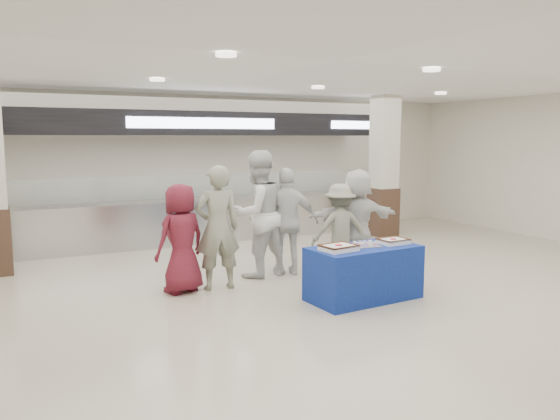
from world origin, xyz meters
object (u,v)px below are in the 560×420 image
sheet_cake_right (393,241)px  soldier_a (217,228)px  chef_tall (257,214)px  sheet_cake_left (339,247)px  display_table (364,273)px  chef_short (287,222)px  cupcake_tray (365,244)px  soldier_b (340,229)px  civilian_white (357,219)px  civilian_maroon (181,238)px

sheet_cake_right → soldier_a: size_ratio=0.22×
soldier_a → chef_tall: size_ratio=0.90×
chef_tall → sheet_cake_left: bearing=87.2°
display_table → chef_tall: size_ratio=0.76×
sheet_cake_right → chef_tall: 2.27m
chef_short → sheet_cake_left: bearing=102.2°
sheet_cake_right → chef_tall: bearing=124.4°
cupcake_tray → soldier_b: (0.52, 1.43, -0.03)m
soldier_b → sheet_cake_right: bearing=101.2°
chef_tall → soldier_b: size_ratio=1.37×
cupcake_tray → civilian_white: (0.91, 1.50, 0.08)m
cupcake_tray → chef_short: (-0.31, 1.73, 0.10)m
sheet_cake_left → chef_tall: bearing=99.2°
soldier_a → soldier_b: size_ratio=1.24×
sheet_cake_left → sheet_cake_right: bearing=3.3°
sheet_cake_right → civilian_maroon: bearing=150.4°
soldier_a → sheet_cake_right: bearing=151.9°
cupcake_tray → soldier_b: size_ratio=0.29×
chef_short → civilian_white: 1.24m
display_table → chef_tall: 2.11m
cupcake_tray → chef_tall: chef_tall is taller
civilian_maroon → chef_short: size_ratio=0.91×
cupcake_tray → chef_tall: 2.03m
sheet_cake_right → soldier_b: (0.04, 1.44, -0.04)m
cupcake_tray → chef_short: size_ratio=0.24×
chef_tall → chef_short: bearing=153.6°
sheet_cake_left → display_table: bearing=8.3°
sheet_cake_left → soldier_a: 1.90m
civilian_maroon → soldier_b: civilian_maroon is taller
sheet_cake_right → civilian_white: 1.57m
chef_tall → civilian_white: size_ratio=1.18×
civilian_maroon → civilian_white: civilian_white is taller
soldier_a → sheet_cake_left: bearing=133.8°
sheet_cake_left → sheet_cake_right: sheet_cake_left is taller
sheet_cake_left → chef_tall: chef_tall is taller
chef_short → civilian_white: size_ratio=1.02×
soldier_a → cupcake_tray: bearing=145.0°
cupcake_tray → civilian_maroon: (-2.18, 1.50, 0.02)m
soldier_a → soldier_b: (2.16, 0.00, -0.18)m
chef_tall → chef_short: chef_tall is taller
sheet_cake_right → civilian_maroon: (-2.66, 1.51, 0.01)m
sheet_cake_left → soldier_b: size_ratio=0.33×
cupcake_tray → civilian_white: bearing=58.8°
cupcake_tray → soldier_a: (-1.64, 1.43, 0.15)m
soldier_b → soldier_a: bearing=12.9°
display_table → chef_short: chef_short is taller
soldier_a → civilian_white: soldier_a is taller
display_table → soldier_b: bearing=66.0°
cupcake_tray → soldier_a: bearing=139.0°
chef_tall → sheet_cake_right: bearing=112.3°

